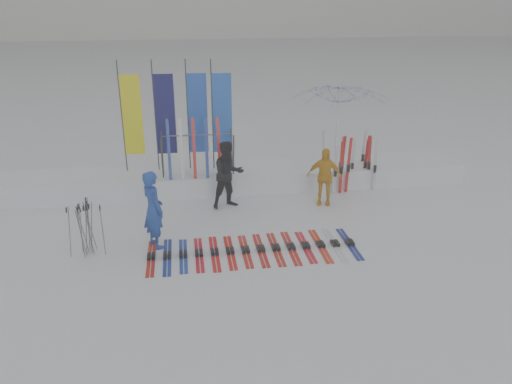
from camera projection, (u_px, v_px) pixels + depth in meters
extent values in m
plane|color=white|center=(258.00, 261.00, 10.93)|extent=(120.00, 120.00, 0.00)
cube|color=white|center=(235.00, 178.00, 15.05)|extent=(14.00, 1.60, 0.60)
imported|color=#1B3D9E|center=(153.00, 210.00, 11.28)|extent=(0.71, 0.80, 1.84)
imported|color=black|center=(228.00, 175.00, 13.43)|extent=(1.08, 0.95, 1.85)
imported|color=#E9A60F|center=(324.00, 176.00, 13.67)|extent=(1.02, 0.66, 1.61)
imported|color=white|center=(338.00, 127.00, 16.19)|extent=(3.89, 3.94, 2.89)
cube|color=#AD180D|center=(151.00, 257.00, 11.04)|extent=(0.17, 1.66, 0.07)
cube|color=navy|center=(167.00, 256.00, 11.09)|extent=(0.17, 1.70, 0.07)
cube|color=navy|center=(183.00, 255.00, 11.14)|extent=(0.17, 1.59, 0.07)
cube|color=red|center=(199.00, 254.00, 11.19)|extent=(0.17, 1.61, 0.07)
cube|color=red|center=(215.00, 252.00, 11.24)|extent=(0.17, 1.67, 0.07)
cube|color=red|center=(230.00, 251.00, 11.29)|extent=(0.17, 1.61, 0.07)
cube|color=#B71B0E|center=(245.00, 250.00, 11.34)|extent=(0.17, 1.57, 0.07)
cube|color=#B4150E|center=(261.00, 249.00, 11.38)|extent=(0.17, 1.62, 0.07)
cube|color=#AE190D|center=(276.00, 248.00, 11.43)|extent=(0.17, 1.64, 0.07)
cube|color=#B6160E|center=(291.00, 247.00, 11.48)|extent=(0.17, 1.66, 0.07)
cube|color=red|center=(306.00, 246.00, 11.53)|extent=(0.17, 1.56, 0.07)
cube|color=red|center=(320.00, 245.00, 11.58)|extent=(0.17, 1.68, 0.07)
cube|color=silver|center=(335.00, 244.00, 11.63)|extent=(0.17, 1.70, 0.07)
cube|color=navy|center=(349.00, 243.00, 11.68)|extent=(0.17, 1.61, 0.07)
cylinder|color=#595B60|center=(81.00, 232.00, 10.90)|extent=(0.09, 0.13, 1.22)
cylinder|color=#595B60|center=(89.00, 230.00, 10.96)|extent=(0.08, 0.11, 1.24)
cylinder|color=#595B60|center=(81.00, 232.00, 10.98)|extent=(0.10, 0.15, 1.14)
cylinder|color=#595B60|center=(88.00, 221.00, 11.42)|extent=(0.12, 0.09, 1.22)
cylinder|color=#595B60|center=(81.00, 228.00, 11.10)|extent=(0.07, 0.06, 1.21)
cylinder|color=#595B60|center=(89.00, 227.00, 11.13)|extent=(0.11, 0.15, 1.22)
cylinder|color=#595B60|center=(70.00, 232.00, 10.92)|extent=(0.10, 0.07, 1.21)
cylinder|color=#595B60|center=(103.00, 230.00, 11.00)|extent=(0.02, 0.04, 1.22)
cylinder|color=#595B60|center=(86.00, 230.00, 11.03)|extent=(0.11, 0.16, 1.20)
cylinder|color=#595B60|center=(89.00, 228.00, 11.15)|extent=(0.02, 0.04, 1.19)
cylinder|color=#595B60|center=(90.00, 226.00, 11.16)|extent=(0.17, 0.15, 1.25)
cylinder|color=#595B60|center=(92.00, 228.00, 11.09)|extent=(0.12, 0.14, 1.21)
cylinder|color=#595B60|center=(83.00, 231.00, 10.99)|extent=(0.13, 0.16, 1.18)
cylinder|color=#383A3F|center=(122.00, 118.00, 14.16)|extent=(0.04, 0.04, 3.20)
cube|color=#EFEF0C|center=(132.00, 115.00, 14.18)|extent=(0.55, 0.03, 2.30)
cylinder|color=#383A3F|center=(155.00, 117.00, 14.25)|extent=(0.04, 0.04, 3.20)
cube|color=#0B0B50|center=(165.00, 115.00, 14.27)|extent=(0.55, 0.03, 2.30)
cylinder|color=#383A3F|center=(188.00, 116.00, 14.38)|extent=(0.04, 0.04, 3.20)
cube|color=blue|center=(198.00, 114.00, 14.40)|extent=(0.55, 0.03, 2.30)
cylinder|color=#383A3F|center=(212.00, 116.00, 14.39)|extent=(0.04, 0.04, 3.20)
cube|color=blue|center=(222.00, 114.00, 14.41)|extent=(0.55, 0.03, 2.30)
cylinder|color=#383A3F|center=(162.00, 158.00, 13.82)|extent=(0.04, 0.30, 1.23)
cylinder|color=#383A3F|center=(162.00, 153.00, 14.28)|extent=(0.04, 0.30, 1.23)
cylinder|color=#383A3F|center=(234.00, 155.00, 14.10)|extent=(0.04, 0.30, 1.23)
cylinder|color=#383A3F|center=(232.00, 150.00, 14.56)|extent=(0.04, 0.30, 1.23)
cylinder|color=#383A3F|center=(197.00, 135.00, 13.99)|extent=(2.00, 0.04, 0.04)
cube|color=silver|center=(375.00, 166.00, 14.61)|extent=(0.09, 0.04, 1.54)
cube|color=red|center=(342.00, 162.00, 14.76)|extent=(0.09, 0.03, 1.65)
cube|color=silver|center=(324.00, 158.00, 15.06)|extent=(0.09, 0.03, 1.69)
cube|color=red|center=(365.00, 163.00, 14.92)|extent=(0.09, 0.03, 1.49)
cube|color=silver|center=(335.00, 170.00, 14.39)|extent=(0.09, 0.03, 1.46)
cube|color=silver|center=(340.00, 163.00, 14.78)|extent=(0.09, 0.03, 1.60)
cube|color=red|center=(348.00, 165.00, 14.46)|extent=(0.09, 0.04, 1.67)
cube|color=red|center=(369.00, 160.00, 15.14)|extent=(0.09, 0.04, 1.54)
cube|color=red|center=(341.00, 168.00, 14.44)|extent=(0.09, 0.04, 1.57)
cube|color=red|center=(369.00, 163.00, 14.77)|extent=(0.09, 0.03, 1.62)
cube|color=silver|center=(363.00, 155.00, 15.49)|extent=(0.09, 0.03, 1.62)
cube|color=silver|center=(352.00, 164.00, 14.85)|extent=(0.09, 0.04, 1.51)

